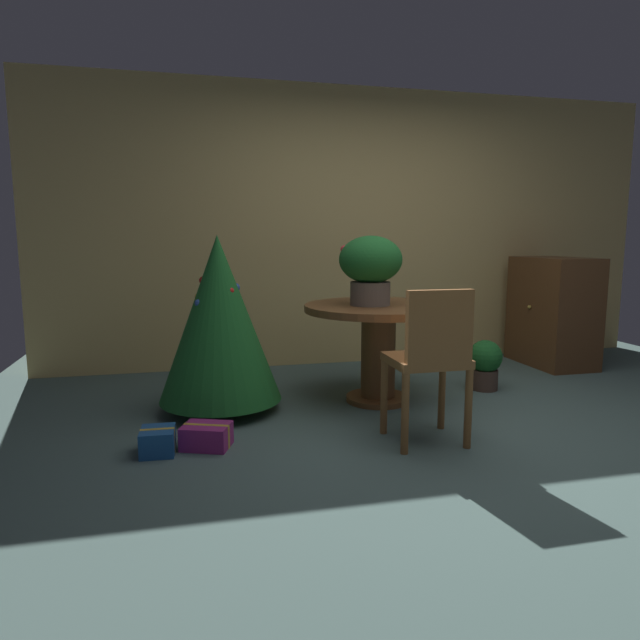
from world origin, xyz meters
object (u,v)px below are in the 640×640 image
at_px(holiday_tree, 219,319).
at_px(potted_plant, 485,363).
at_px(gift_box_blue, 158,441).
at_px(round_dining_table, 378,332).
at_px(wooden_chair_near, 431,355).
at_px(wooden_cabinet, 553,312).
at_px(flower_vase, 370,265).
at_px(gift_box_purple, 207,436).

relative_size(holiday_tree, potted_plant, 3.06).
bearing_deg(gift_box_blue, round_dining_table, 23.83).
bearing_deg(gift_box_blue, wooden_chair_near, -8.25).
height_order(holiday_tree, wooden_cabinet, holiday_tree).
relative_size(round_dining_table, gift_box_blue, 4.89).
height_order(flower_vase, gift_box_purple, flower_vase).
bearing_deg(potted_plant, flower_vase, -173.39).
bearing_deg(wooden_cabinet, gift_box_blue, -157.78).
xyz_separation_m(gift_box_purple, wooden_cabinet, (3.31, 1.43, 0.45)).
bearing_deg(gift_box_purple, potted_plant, 18.96).
distance_m(gift_box_purple, gift_box_blue, 0.27).
bearing_deg(wooden_cabinet, flower_vase, -159.44).
height_order(holiday_tree, potted_plant, holiday_tree).
height_order(flower_vase, gift_box_blue, flower_vase).
bearing_deg(wooden_chair_near, gift_box_purple, 168.82).
bearing_deg(flower_vase, wooden_chair_near, -85.33).
height_order(wooden_chair_near, holiday_tree, holiday_tree).
xyz_separation_m(round_dining_table, flower_vase, (-0.07, -0.01, 0.49)).
bearing_deg(holiday_tree, gift_box_purple, -100.50).
relative_size(gift_box_purple, wooden_cabinet, 0.31).
height_order(wooden_chair_near, gift_box_blue, wooden_chair_near).
distance_m(flower_vase, wooden_chair_near, 1.02).
relative_size(holiday_tree, gift_box_blue, 5.52).
height_order(gift_box_blue, potted_plant, potted_plant).
distance_m(wooden_chair_near, holiday_tree, 1.49).
bearing_deg(gift_box_purple, flower_vase, 28.17).
xyz_separation_m(gift_box_purple, gift_box_blue, (-0.27, -0.03, 0.00)).
relative_size(wooden_chair_near, gift_box_blue, 4.15).
height_order(holiday_tree, gift_box_blue, holiday_tree).
bearing_deg(wooden_chair_near, wooden_cabinet, 39.75).
xyz_separation_m(flower_vase, potted_plant, (1.02, 0.12, -0.80)).
bearing_deg(gift_box_blue, wooden_cabinet, 22.22).
relative_size(wooden_chair_near, gift_box_purple, 2.88).
relative_size(round_dining_table, wooden_cabinet, 1.06).
height_order(wooden_chair_near, gift_box_purple, wooden_chair_near).
relative_size(gift_box_blue, wooden_cabinet, 0.22).
xyz_separation_m(wooden_chair_near, gift_box_blue, (-1.55, 0.22, -0.47)).
height_order(wooden_chair_near, wooden_cabinet, wooden_cabinet).
bearing_deg(wooden_cabinet, wooden_chair_near, -140.25).
height_order(round_dining_table, gift_box_blue, round_dining_table).
bearing_deg(round_dining_table, holiday_tree, 178.41).
distance_m(holiday_tree, gift_box_purple, 0.92).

